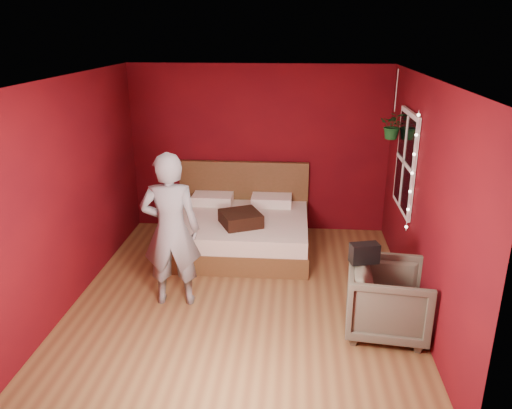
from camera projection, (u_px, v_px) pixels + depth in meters
name	position (u px, v px, depth m)	size (l,w,h in m)	color
floor	(244.00, 296.00, 6.09)	(4.50, 4.50, 0.00)	brown
room_walls	(243.00, 163.00, 5.53)	(4.04, 4.54, 2.62)	#650A10
window	(405.00, 162.00, 6.28)	(0.05, 0.97, 1.27)	white
fairy_lights	(412.00, 173.00, 5.79)	(0.04, 0.04, 1.45)	silver
bed	(239.00, 229.00, 7.36)	(2.04, 1.73, 1.12)	brown
person	(171.00, 230.00, 5.68)	(0.67, 0.44, 1.83)	slate
armchair	(388.00, 299.00, 5.27)	(0.83, 0.85, 0.77)	#575645
handbag	(364.00, 253.00, 5.20)	(0.29, 0.15, 0.21)	black
throw_pillow	(241.00, 219.00, 6.90)	(0.51, 0.51, 0.18)	black
hanging_plant	(393.00, 125.00, 6.58)	(0.40, 0.37, 0.91)	silver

